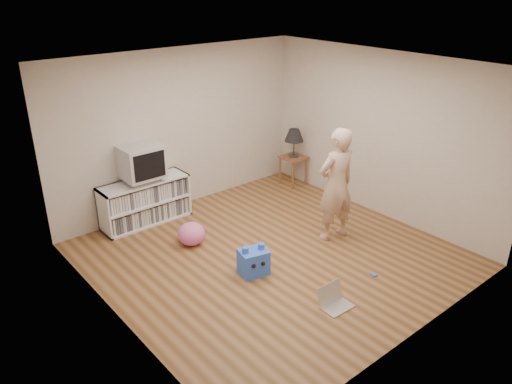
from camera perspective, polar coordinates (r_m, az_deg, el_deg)
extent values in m
plane|color=brown|center=(7.04, 1.74, -7.18)|extent=(4.50, 4.50, 0.00)
cube|color=beige|center=(8.20, -8.69, 7.06)|extent=(4.50, 0.02, 2.60)
cube|color=beige|center=(5.16, 18.71, -4.30)|extent=(4.50, 0.02, 2.60)
cube|color=beige|center=(5.37, -16.44, -2.89)|extent=(0.02, 4.50, 2.60)
cube|color=beige|center=(8.07, 14.01, 6.34)|extent=(0.02, 4.50, 2.60)
cube|color=white|center=(6.13, 2.04, 14.17)|extent=(4.50, 4.50, 0.01)
cube|color=white|center=(8.13, -13.25, -0.61)|extent=(1.40, 0.03, 0.70)
cube|color=white|center=(7.71, -17.03, -2.44)|extent=(0.03, 0.45, 0.70)
cube|color=white|center=(8.26, -8.38, 0.18)|extent=(0.03, 0.45, 0.70)
cube|color=white|center=(8.10, -12.35, -3.24)|extent=(1.40, 0.45, 0.03)
cube|color=white|center=(7.96, -12.55, -1.09)|extent=(1.34, 0.45, 0.03)
cube|color=white|center=(7.83, -12.77, 1.14)|extent=(1.40, 0.45, 0.03)
cube|color=silver|center=(7.96, -12.55, -1.09)|extent=(1.26, 0.36, 0.64)
cube|color=gray|center=(7.81, -12.80, 1.47)|extent=(0.45, 0.35, 0.07)
cube|color=#B5B5BB|center=(7.71, -12.99, 3.43)|extent=(0.60, 0.52, 0.50)
cube|color=black|center=(7.49, -12.05, 2.91)|extent=(0.50, 0.01, 0.40)
cylinder|color=brown|center=(9.01, 4.21, 1.82)|extent=(0.04, 0.04, 0.52)
cylinder|color=brown|center=(9.24, 5.74, 2.32)|extent=(0.04, 0.04, 0.52)
cylinder|color=brown|center=(9.24, 2.76, 2.43)|extent=(0.04, 0.04, 0.52)
cylinder|color=brown|center=(9.46, 4.28, 2.91)|extent=(0.04, 0.04, 0.52)
cube|color=brown|center=(9.14, 4.30, 3.98)|extent=(0.42, 0.42, 0.03)
cylinder|color=#333333|center=(9.13, 4.31, 4.14)|extent=(0.18, 0.18, 0.02)
cylinder|color=#333333|center=(9.08, 4.34, 5.17)|extent=(0.02, 0.02, 0.32)
imported|color=#CEA98C|center=(7.21, 9.14, 0.83)|extent=(0.67, 0.48, 1.69)
cube|color=silver|center=(6.11, 9.24, -12.83)|extent=(0.38, 0.27, 0.02)
cube|color=silver|center=(6.11, 8.43, -11.34)|extent=(0.37, 0.09, 0.24)
cube|color=black|center=(6.11, 8.43, -11.34)|extent=(0.33, 0.07, 0.20)
cube|color=#4865C1|center=(6.78, 13.30, -9.15)|extent=(0.09, 0.10, 0.02)
cube|color=#3366FF|center=(6.55, -0.29, -8.00)|extent=(0.42, 0.36, 0.34)
cylinder|color=#3366FF|center=(6.40, -1.22, -6.65)|extent=(0.09, 0.09, 0.08)
cylinder|color=#3366FF|center=(6.49, 0.61, -6.21)|extent=(0.09, 0.09, 0.08)
sphere|color=black|center=(6.40, -0.26, -8.47)|extent=(0.06, 0.06, 0.06)
sphere|color=black|center=(6.44, 0.81, -8.20)|extent=(0.06, 0.06, 0.06)
ellipsoid|color=pink|center=(7.28, -7.40, -4.76)|extent=(0.50, 0.50, 0.33)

